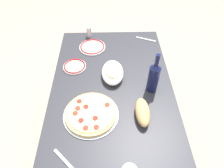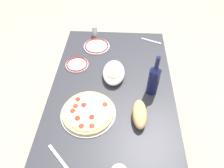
# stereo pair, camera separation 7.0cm
# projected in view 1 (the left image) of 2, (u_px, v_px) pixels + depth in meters

# --- Properties ---
(ground_plane) EXTENTS (8.00, 8.00, 0.00)m
(ground_plane) POSITION_uv_depth(u_px,v_px,m) (112.00, 138.00, 1.90)
(ground_plane) COLOR tan
(ground_plane) RESTS_ON ground
(dining_table) EXTENTS (1.28, 0.81, 0.72)m
(dining_table) POSITION_uv_depth(u_px,v_px,m) (112.00, 99.00, 1.45)
(dining_table) COLOR #2D2D33
(dining_table) RESTS_ON ground
(pepperoni_pizza) EXTENTS (0.33, 0.33, 0.03)m
(pepperoni_pizza) POSITION_uv_depth(u_px,v_px,m) (91.00, 114.00, 1.20)
(pepperoni_pizza) COLOR #B7B7BC
(pepperoni_pizza) RESTS_ON dining_table
(baked_pasta_dish) EXTENTS (0.24, 0.15, 0.08)m
(baked_pasta_dish) POSITION_uv_depth(u_px,v_px,m) (113.00, 72.00, 1.40)
(baked_pasta_dish) COLOR white
(baked_pasta_dish) RESTS_ON dining_table
(wine_bottle) EXTENTS (0.07, 0.07, 0.29)m
(wine_bottle) POSITION_uv_depth(u_px,v_px,m) (154.00, 77.00, 1.26)
(wine_bottle) COLOR #141942
(wine_bottle) RESTS_ON dining_table
(side_plate_near) EXTENTS (0.21, 0.21, 0.02)m
(side_plate_near) POSITION_uv_depth(u_px,v_px,m) (92.00, 47.00, 1.64)
(side_plate_near) COLOR white
(side_plate_near) RESTS_ON dining_table
(side_plate_far) EXTENTS (0.17, 0.17, 0.02)m
(side_plate_far) POSITION_uv_depth(u_px,v_px,m) (74.00, 66.00, 1.48)
(side_plate_far) COLOR white
(side_plate_far) RESTS_ON dining_table
(bread_loaf) EXTENTS (0.20, 0.08, 0.08)m
(bread_loaf) POSITION_uv_depth(u_px,v_px,m) (143.00, 112.00, 1.18)
(bread_loaf) COLOR tan
(bread_loaf) RESTS_ON dining_table
(spice_shaker) EXTENTS (0.04, 0.04, 0.09)m
(spice_shaker) POSITION_uv_depth(u_px,v_px,m) (89.00, 32.00, 1.72)
(spice_shaker) COLOR silver
(spice_shaker) RESTS_ON dining_table
(fork_left) EXTENTS (0.08, 0.16, 0.00)m
(fork_left) POSITION_uv_depth(u_px,v_px,m) (146.00, 39.00, 1.72)
(fork_left) COLOR #B7B7BC
(fork_left) RESTS_ON dining_table
(fork_right) EXTENTS (0.13, 0.13, 0.00)m
(fork_right) POSITION_uv_depth(u_px,v_px,m) (65.00, 161.00, 1.02)
(fork_right) COLOR #B7B7BC
(fork_right) RESTS_ON dining_table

